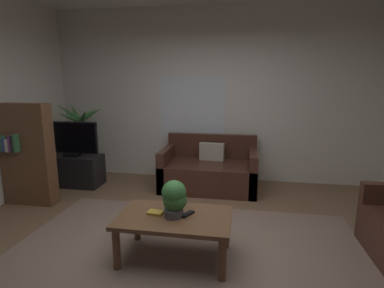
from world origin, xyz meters
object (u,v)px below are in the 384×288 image
at_px(remote_on_table_0, 187,214).
at_px(tv_stand, 74,170).
at_px(couch_under_window, 209,171).
at_px(coffee_table, 174,222).
at_px(tv, 71,138).
at_px(bookshelf_corner, 27,154).
at_px(potted_palm_corner, 82,142).
at_px(potted_plant_on_table, 174,198).
at_px(book_on_table_0, 155,213).

xyz_separation_m(remote_on_table_0, tv_stand, (-2.23, 1.75, -0.20)).
distance_m(couch_under_window, tv_stand, 2.22).
bearing_deg(coffee_table, tv, 140.08).
height_order(couch_under_window, tv, tv).
bearing_deg(bookshelf_corner, remote_on_table_0, -21.48).
relative_size(couch_under_window, bookshelf_corner, 1.06).
bearing_deg(potted_palm_corner, potted_plant_on_table, -45.54).
bearing_deg(remote_on_table_0, couch_under_window, 118.93).
xyz_separation_m(couch_under_window, tv_stand, (-2.21, -0.25, -0.02)).
height_order(potted_plant_on_table, potted_palm_corner, potted_palm_corner).
relative_size(remote_on_table_0, tv_stand, 0.18).
height_order(coffee_table, remote_on_table_0, remote_on_table_0).
bearing_deg(couch_under_window, bookshelf_corner, -156.37).
bearing_deg(coffee_table, couch_under_window, 87.33).
height_order(book_on_table_0, potted_palm_corner, potted_palm_corner).
distance_m(remote_on_table_0, bookshelf_corner, 2.61).
bearing_deg(couch_under_window, tv_stand, -173.62).
height_order(couch_under_window, tv_stand, couch_under_window).
relative_size(tv_stand, tv, 1.00).
xyz_separation_m(tv_stand, potted_palm_corner, (-0.08, 0.45, 0.38)).
bearing_deg(tv_stand, potted_plant_on_table, -40.18).
height_order(potted_plant_on_table, tv, tv).
relative_size(remote_on_table_0, tv, 0.18).
relative_size(potted_plant_on_table, tv, 0.39).
xyz_separation_m(potted_plant_on_table, potted_palm_corner, (-2.19, 2.24, 0.02)).
xyz_separation_m(remote_on_table_0, potted_palm_corner, (-2.31, 2.20, 0.19)).
height_order(couch_under_window, coffee_table, couch_under_window).
height_order(coffee_table, potted_palm_corner, potted_palm_corner).
bearing_deg(potted_plant_on_table, couch_under_window, 87.34).
distance_m(coffee_table, potted_plant_on_table, 0.25).
xyz_separation_m(remote_on_table_0, potted_plant_on_table, (-0.12, -0.03, 0.17)).
height_order(potted_palm_corner, bookshelf_corner, bookshelf_corner).
bearing_deg(potted_plant_on_table, potted_palm_corner, 134.46).
distance_m(coffee_table, potted_palm_corner, 3.15).
bearing_deg(coffee_table, tv_stand, 139.74).
xyz_separation_m(tv, potted_palm_corner, (-0.08, 0.47, -0.15)).
distance_m(coffee_table, tv_stand, 2.77).
bearing_deg(coffee_table, book_on_table_0, 177.13).
xyz_separation_m(book_on_table_0, tv, (-1.92, 1.76, 0.34)).
distance_m(book_on_table_0, tv, 2.63).
bearing_deg(book_on_table_0, remote_on_table_0, 5.27).
bearing_deg(remote_on_table_0, tv, 170.46).
xyz_separation_m(potted_palm_corner, bookshelf_corner, (-0.10, -1.25, 0.07)).
height_order(remote_on_table_0, potted_palm_corner, potted_palm_corner).
distance_m(potted_plant_on_table, potted_palm_corner, 3.13).
relative_size(book_on_table_0, potted_plant_on_table, 0.42).
bearing_deg(bookshelf_corner, tv_stand, 76.93).
distance_m(potted_palm_corner, bookshelf_corner, 1.26).
bearing_deg(couch_under_window, book_on_table_0, -97.96).
bearing_deg(couch_under_window, coffee_table, -92.67).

